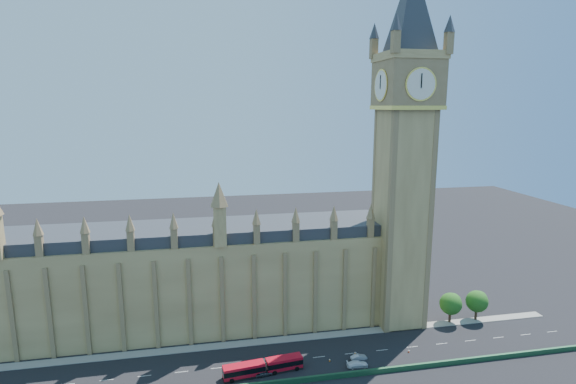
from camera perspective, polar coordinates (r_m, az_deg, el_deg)
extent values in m
plane|color=black|center=(112.28, -2.39, -20.80)|extent=(400.00, 400.00, 0.00)
cube|color=olive|center=(125.92, -15.55, -11.18)|extent=(120.00, 20.00, 25.00)
cube|color=#2D3035|center=(121.45, -15.89, -5.04)|extent=(120.00, 18.00, 3.00)
cube|color=olive|center=(123.97, 14.15, -3.43)|extent=(12.00, 12.00, 58.00)
cube|color=olive|center=(120.38, 14.94, 12.93)|extent=(14.00, 14.00, 12.00)
cylinder|color=silver|center=(113.98, 16.53, 12.99)|extent=(7.20, 0.30, 7.20)
cube|color=olive|center=(120.87, 15.11, 16.25)|extent=(14.50, 14.50, 2.00)
cube|color=#1E4C2D|center=(104.48, -1.59, -23.08)|extent=(160.00, 0.60, 1.20)
cube|color=gray|center=(120.34, -3.11, -18.42)|extent=(160.00, 3.00, 0.16)
cylinder|color=#382619|center=(136.07, 19.86, -14.54)|extent=(0.70, 0.70, 4.00)
sphere|color=#1D5015|center=(134.64, 19.96, -13.19)|extent=(6.00, 6.00, 6.00)
sphere|color=#1D5015|center=(135.03, 20.21, -12.86)|extent=(4.38, 4.38, 4.38)
cylinder|color=#382619|center=(140.12, 22.76, -13.99)|extent=(0.70, 0.70, 4.00)
sphere|color=#1D5015|center=(138.74, 22.87, -12.68)|extent=(6.00, 6.00, 6.00)
sphere|color=#1D5015|center=(139.16, 23.10, -12.35)|extent=(4.38, 4.38, 4.38)
cube|color=red|center=(106.87, -5.63, -21.68)|extent=(9.46, 3.64, 3.07)
cube|color=red|center=(108.85, -0.49, -20.96)|extent=(8.44, 3.52, 3.07)
cube|color=black|center=(106.68, -5.63, -21.51)|extent=(9.51, 3.70, 1.17)
cube|color=black|center=(108.66, -0.49, -20.79)|extent=(8.50, 3.58, 1.17)
cylinder|color=black|center=(107.79, -3.17, -21.42)|extent=(1.10, 2.54, 2.46)
cylinder|color=black|center=(105.91, -7.15, -22.71)|extent=(1.05, 0.43, 1.02)
cylinder|color=black|center=(108.03, -7.42, -21.97)|extent=(1.05, 0.43, 1.02)
cylinder|color=black|center=(106.92, -3.79, -22.28)|extent=(1.05, 0.43, 1.02)
cylinder|color=black|center=(109.02, -4.14, -21.57)|extent=(1.05, 0.43, 1.02)
cylinder|color=black|center=(107.73, -1.70, -21.98)|extent=(1.05, 0.43, 1.02)
cylinder|color=black|center=(109.81, -2.10, -21.28)|extent=(1.05, 0.43, 1.02)
cylinder|color=black|center=(109.06, 1.14, -21.53)|extent=(1.05, 0.43, 1.02)
cylinder|color=black|center=(111.11, 0.68, -20.85)|extent=(1.05, 0.43, 1.02)
imported|color=#393A3F|center=(107.53, -3.10, -21.96)|extent=(4.13, 2.08, 1.35)
imported|color=#A2A5AA|center=(114.03, 8.97, -20.02)|extent=(4.03, 1.78, 1.29)
imported|color=white|center=(111.37, 8.80, -20.79)|extent=(4.96, 2.13, 1.42)
cube|color=black|center=(113.00, 5.31, -20.61)|extent=(0.48, 0.48, 0.04)
cone|color=orange|center=(112.84, 5.31, -20.47)|extent=(0.53, 0.53, 0.66)
cylinder|color=white|center=(112.79, 5.31, -20.43)|extent=(0.32, 0.32, 0.11)
cube|color=black|center=(116.39, 8.52, -19.67)|extent=(0.46, 0.46, 0.04)
cone|color=orange|center=(116.24, 8.52, -19.55)|extent=(0.50, 0.50, 0.62)
cylinder|color=white|center=(116.19, 8.52, -19.51)|extent=(0.30, 0.30, 0.11)
cube|color=black|center=(119.59, 15.08, -19.05)|extent=(0.47, 0.47, 0.04)
cone|color=#FF420D|center=(119.43, 15.09, -18.91)|extent=(0.52, 0.52, 0.70)
cylinder|color=white|center=(119.38, 15.09, -18.87)|extent=(0.34, 0.34, 0.12)
cube|color=black|center=(115.19, 8.69, -20.03)|extent=(0.50, 0.50, 0.04)
cone|color=orange|center=(115.01, 8.70, -19.88)|extent=(0.55, 0.55, 0.71)
cylinder|color=white|center=(114.96, 8.70, -19.84)|extent=(0.35, 0.35, 0.12)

